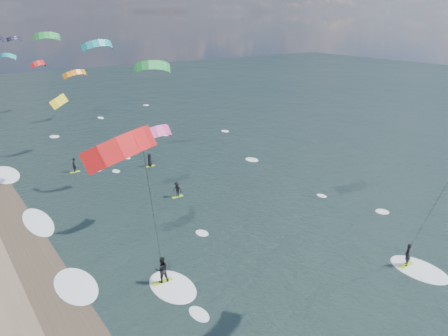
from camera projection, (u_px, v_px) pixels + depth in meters
kitesurfer_near_b at (152, 195)px, 21.20m from camera, size 7.25×9.03×12.84m
far_kitesurfers at (144, 174)px, 45.63m from camera, size 8.79×13.51×1.66m
bg_kite_field at (58, 59)px, 58.84m from camera, size 14.43×74.40×7.40m
shoreline_surf at (75, 288)px, 28.00m from camera, size 2.40×79.40×0.11m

